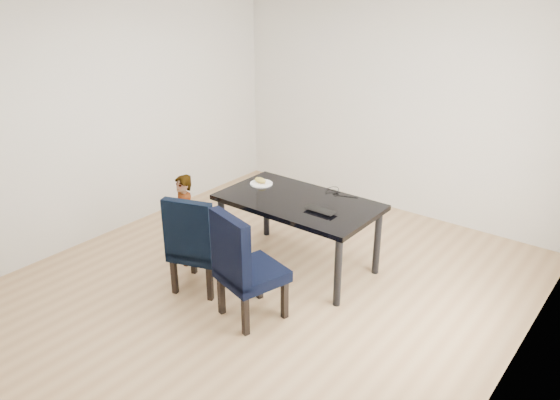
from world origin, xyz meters
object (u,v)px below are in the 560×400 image
Objects in this scene: dining_table at (298,233)px; chair_right at (252,265)px; plate at (261,184)px; child at (184,220)px; chair_left at (199,241)px; laptop at (323,209)px.

chair_right is (0.21, -0.97, 0.14)m from dining_table.
chair_right reaches higher than plate.
chair_right reaches higher than child.
child is at bearing 133.33° from chair_left.
child is at bearing 24.05° from laptop.
chair_right reaches higher than dining_table.
plate is (-0.07, 1.01, 0.26)m from chair_left.
chair_right reaches higher than laptop.
laptop is at bearing 25.55° from chair_left.
dining_table is 1.62× the size of chair_left.
chair_left is at bearing -86.29° from plate.
laptop reaches higher than dining_table.
chair_right is 3.26× the size of laptop.
chair_left is 1.05m from plate.
chair_right is (0.72, -0.07, 0.03)m from chair_left.
plate is at bearing 169.07° from dining_table.
plate is 0.93m from laptop.
chair_left is at bearing -119.43° from dining_table.
chair_right is at bearing -77.69° from dining_table.
laptop reaches higher than plate.
child is 0.91m from plate.
dining_table is 1.00m from chair_right.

